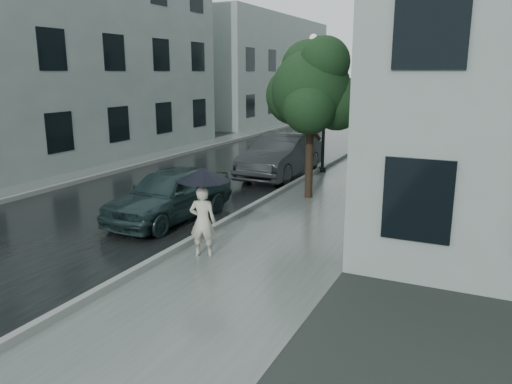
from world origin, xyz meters
The scene contains 14 objects.
ground centered at (0.00, 0.00, 0.00)m, with size 120.00×120.00×0.00m, color black.
sidewalk centered at (0.25, 12.00, 0.00)m, with size 3.50×60.00×0.01m, color slate.
kerb_near centered at (-1.57, 12.00, 0.07)m, with size 0.15×60.00×0.15m, color slate.
asphalt_road centered at (-5.08, 12.00, 0.00)m, with size 6.85×60.00×0.00m, color black.
kerb_far centered at (-8.57, 12.00, 0.07)m, with size 0.15×60.00×0.15m, color slate.
sidewalk_far centered at (-9.50, 12.00, 0.00)m, with size 1.70×60.00×0.01m, color #4C5451.
building_far_a centered at (-13.77, 8.00, 4.75)m, with size 7.02×20.00×9.50m.
building_far_b centered at (-13.77, 30.00, 4.00)m, with size 7.02×18.00×8.00m.
pedestrian centered at (-0.92, 1.11, 0.76)m, with size 0.55×0.36×1.51m, color beige.
umbrella centered at (-0.88, 1.12, 1.77)m, with size 1.22×1.22×1.02m.
street_tree centered at (-0.60, 6.99, 3.31)m, with size 3.10×2.81×4.82m.
lamp_post centered at (-1.60, 10.98, 2.97)m, with size 0.83×0.42×5.19m.
car_near centered at (-3.11, 3.07, 0.70)m, with size 1.63×4.06×1.38m, color #1B2D2F.
car_far centered at (-2.59, 9.48, 0.80)m, with size 1.67×4.80×1.58m, color #222527.
Camera 1 is at (4.34, -7.46, 3.82)m, focal length 35.00 mm.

